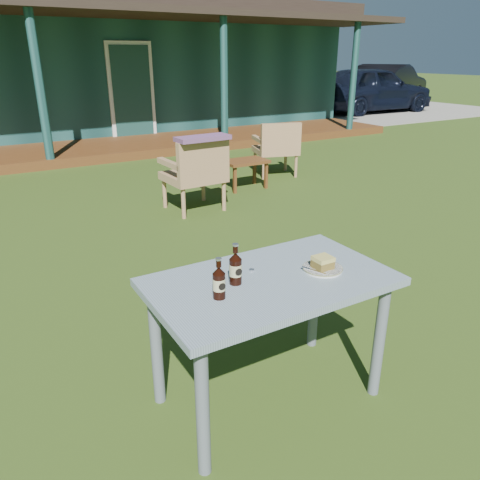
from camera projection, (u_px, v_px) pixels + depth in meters
ground at (160, 282)px, 3.85m from camera, size 80.00×80.00×0.00m
pavilion at (5, 61)px, 10.77m from camera, size 15.80×8.30×3.45m
gravel_strip at (362, 110)px, 15.61m from camera, size 9.00×6.00×0.02m
car_near at (371, 89)px, 14.87m from camera, size 4.26×1.80×1.44m
car_far at (387, 85)px, 16.67m from camera, size 4.62×3.10×1.44m
cafe_table at (270, 296)px, 2.34m from camera, size 1.20×0.70×0.72m
plate at (323, 268)px, 2.39m from camera, size 0.20×0.20×0.01m
cake_slice at (323, 262)px, 2.37m from camera, size 0.09×0.09×0.06m
fork at (314, 270)px, 2.35m from camera, size 0.06×0.14×0.00m
cola_bottle_near at (235, 268)px, 2.22m from camera, size 0.06×0.06×0.21m
cola_bottle_far at (219, 282)px, 2.09m from camera, size 0.06×0.06×0.20m
bottle_cap at (252, 270)px, 2.38m from camera, size 0.03×0.03×0.01m
armchair_left at (197, 171)px, 5.44m from camera, size 0.67×0.63×0.86m
armchair_right at (277, 146)px, 7.06m from camera, size 0.74×0.72×0.82m
floral_throw at (203, 138)px, 5.15m from camera, size 0.62×0.27×0.05m
side_table at (245, 164)px, 6.43m from camera, size 0.60×0.40×0.40m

